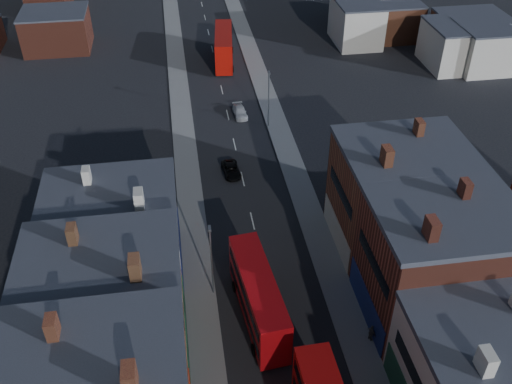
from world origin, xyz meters
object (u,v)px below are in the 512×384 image
object	(u,v)px
car_2	(231,170)
ped_3	(371,333)
bus_2	(224,46)
car_3	(240,112)
bus_0	(258,297)

from	to	relation	value
car_2	ped_3	size ratio (longest dim) A/B	2.46
bus_2	car_2	world-z (taller)	bus_2
bus_2	ped_3	size ratio (longest dim) A/B	7.21
ped_3	car_2	bearing A→B (deg)	-6.41
car_2	bus_2	bearing A→B (deg)	80.75
car_3	ped_3	distance (m)	41.57
bus_2	car_2	distance (m)	32.91
bus_0	ped_3	bearing A→B (deg)	-29.00
car_2	ped_3	distance (m)	28.37
bus_0	car_3	xyz separation A→B (m)	(3.22, 37.15, -2.12)
car_3	car_2	bearing A→B (deg)	-105.44
bus_0	ped_3	distance (m)	10.18
bus_0	car_3	bearing A→B (deg)	79.48
car_2	bus_0	bearing A→B (deg)	-95.28
bus_0	bus_2	size ratio (longest dim) A/B	0.97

